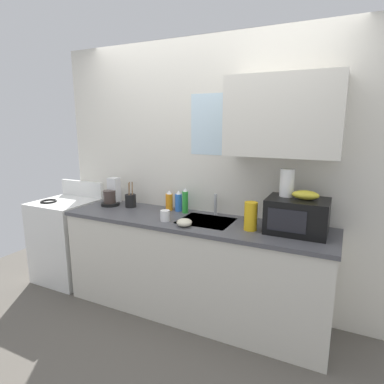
{
  "coord_description": "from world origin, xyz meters",
  "views": [
    {
      "loc": [
        1.2,
        -2.47,
        1.74
      ],
      "look_at": [
        0.0,
        0.0,
        1.15
      ],
      "focal_mm": 30.13,
      "sensor_mm": 36.0,
      "label": 1
    }
  ],
  "objects_px": {
    "banana_bunch": "(306,195)",
    "dish_soap_bottle_orange": "(169,201)",
    "mug_white": "(165,216)",
    "microwave": "(297,216)",
    "paper_towel_roll": "(287,183)",
    "small_bowl": "(184,222)",
    "stove_range": "(67,239)",
    "utensil_crock": "(131,200)",
    "cereal_canister": "(251,216)",
    "dish_soap_bottle_green": "(185,201)",
    "coffee_maker": "(112,195)",
    "dish_soap_bottle_blue": "(178,201)"
  },
  "relations": [
    {
      "from": "microwave",
      "to": "dish_soap_bottle_blue",
      "type": "height_order",
      "value": "microwave"
    },
    {
      "from": "coffee_maker",
      "to": "small_bowl",
      "type": "height_order",
      "value": "coffee_maker"
    },
    {
      "from": "dish_soap_bottle_orange",
      "to": "small_bowl",
      "type": "distance_m",
      "value": 0.53
    },
    {
      "from": "dish_soap_bottle_blue",
      "to": "dish_soap_bottle_orange",
      "type": "xyz_separation_m",
      "value": [
        -0.09,
        -0.02,
        -0.0
      ]
    },
    {
      "from": "coffee_maker",
      "to": "dish_soap_bottle_orange",
      "type": "relative_size",
      "value": 1.41
    },
    {
      "from": "banana_bunch",
      "to": "dish_soap_bottle_orange",
      "type": "relative_size",
      "value": 1.01
    },
    {
      "from": "paper_towel_roll",
      "to": "dish_soap_bottle_blue",
      "type": "xyz_separation_m",
      "value": [
        -1.03,
        0.1,
        -0.29
      ]
    },
    {
      "from": "microwave",
      "to": "dish_soap_bottle_green",
      "type": "relative_size",
      "value": 1.89
    },
    {
      "from": "dish_soap_bottle_orange",
      "to": "paper_towel_roll",
      "type": "bearing_deg",
      "value": -4.33
    },
    {
      "from": "microwave",
      "to": "banana_bunch",
      "type": "distance_m",
      "value": 0.18
    },
    {
      "from": "banana_bunch",
      "to": "dish_soap_bottle_green",
      "type": "xyz_separation_m",
      "value": [
        -1.09,
        0.12,
        -0.19
      ]
    },
    {
      "from": "dish_soap_bottle_green",
      "to": "mug_white",
      "type": "xyz_separation_m",
      "value": [
        -0.04,
        -0.31,
        -0.07
      ]
    },
    {
      "from": "stove_range",
      "to": "microwave",
      "type": "bearing_deg",
      "value": 1.05
    },
    {
      "from": "dish_soap_bottle_orange",
      "to": "small_bowl",
      "type": "xyz_separation_m",
      "value": [
        0.37,
        -0.39,
        -0.06
      ]
    },
    {
      "from": "coffee_maker",
      "to": "banana_bunch",
      "type": "bearing_deg",
      "value": -1.74
    },
    {
      "from": "stove_range",
      "to": "utensil_crock",
      "type": "relative_size",
      "value": 4.09
    },
    {
      "from": "paper_towel_roll",
      "to": "dish_soap_bottle_blue",
      "type": "relative_size",
      "value": 1.08
    },
    {
      "from": "utensil_crock",
      "to": "small_bowl",
      "type": "height_order",
      "value": "utensil_crock"
    },
    {
      "from": "dish_soap_bottle_orange",
      "to": "mug_white",
      "type": "bearing_deg",
      "value": -65.84
    },
    {
      "from": "mug_white",
      "to": "stove_range",
      "type": "bearing_deg",
      "value": 174.03
    },
    {
      "from": "coffee_maker",
      "to": "mug_white",
      "type": "xyz_separation_m",
      "value": [
        0.79,
        -0.25,
        -0.06
      ]
    },
    {
      "from": "microwave",
      "to": "banana_bunch",
      "type": "height_order",
      "value": "banana_bunch"
    },
    {
      "from": "microwave",
      "to": "stove_range",
      "type": "bearing_deg",
      "value": -178.95
    },
    {
      "from": "dish_soap_bottle_green",
      "to": "coffee_maker",
      "type": "bearing_deg",
      "value": -175.95
    },
    {
      "from": "dish_soap_bottle_orange",
      "to": "coffee_maker",
      "type": "bearing_deg",
      "value": -173.22
    },
    {
      "from": "banana_bunch",
      "to": "mug_white",
      "type": "distance_m",
      "value": 1.17
    },
    {
      "from": "stove_range",
      "to": "microwave",
      "type": "xyz_separation_m",
      "value": [
        2.45,
        0.04,
        0.58
      ]
    },
    {
      "from": "paper_towel_roll",
      "to": "cereal_canister",
      "type": "height_order",
      "value": "paper_towel_roll"
    },
    {
      "from": "coffee_maker",
      "to": "dish_soap_bottle_green",
      "type": "xyz_separation_m",
      "value": [
        0.83,
        0.06,
        0.01
      ]
    },
    {
      "from": "coffee_maker",
      "to": "dish_soap_bottle_green",
      "type": "distance_m",
      "value": 0.83
    },
    {
      "from": "microwave",
      "to": "paper_towel_roll",
      "type": "height_order",
      "value": "paper_towel_roll"
    },
    {
      "from": "dish_soap_bottle_blue",
      "to": "dish_soap_bottle_orange",
      "type": "bearing_deg",
      "value": -169.57
    },
    {
      "from": "dish_soap_bottle_orange",
      "to": "small_bowl",
      "type": "bearing_deg",
      "value": -46.46
    },
    {
      "from": "banana_bunch",
      "to": "mug_white",
      "type": "relative_size",
      "value": 2.11
    },
    {
      "from": "mug_white",
      "to": "small_bowl",
      "type": "xyz_separation_m",
      "value": [
        0.22,
        -0.06,
        -0.02
      ]
    },
    {
      "from": "coffee_maker",
      "to": "cereal_canister",
      "type": "distance_m",
      "value": 1.54
    },
    {
      "from": "microwave",
      "to": "cereal_canister",
      "type": "height_order",
      "value": "microwave"
    },
    {
      "from": "cereal_canister",
      "to": "dish_soap_bottle_blue",
      "type": "bearing_deg",
      "value": 162.26
    },
    {
      "from": "paper_towel_roll",
      "to": "dish_soap_bottle_orange",
      "type": "distance_m",
      "value": 1.16
    },
    {
      "from": "small_bowl",
      "to": "utensil_crock",
      "type": "bearing_deg",
      "value": 157.73
    },
    {
      "from": "paper_towel_roll",
      "to": "stove_range",
      "type": "bearing_deg",
      "value": -177.65
    },
    {
      "from": "paper_towel_roll",
      "to": "mug_white",
      "type": "height_order",
      "value": "paper_towel_roll"
    },
    {
      "from": "dish_soap_bottle_blue",
      "to": "cereal_canister",
      "type": "bearing_deg",
      "value": -17.74
    },
    {
      "from": "microwave",
      "to": "utensil_crock",
      "type": "bearing_deg",
      "value": 177.5
    },
    {
      "from": "dish_soap_bottle_orange",
      "to": "banana_bunch",
      "type": "bearing_deg",
      "value": -6.06
    },
    {
      "from": "banana_bunch",
      "to": "small_bowl",
      "type": "bearing_deg",
      "value": -164.59
    },
    {
      "from": "dish_soap_bottle_orange",
      "to": "cereal_canister",
      "type": "distance_m",
      "value": 0.91
    },
    {
      "from": "utensil_crock",
      "to": "paper_towel_roll",
      "type": "bearing_deg",
      "value": -0.74
    },
    {
      "from": "paper_towel_roll",
      "to": "small_bowl",
      "type": "distance_m",
      "value": 0.89
    },
    {
      "from": "banana_bunch",
      "to": "small_bowl",
      "type": "height_order",
      "value": "banana_bunch"
    }
  ]
}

